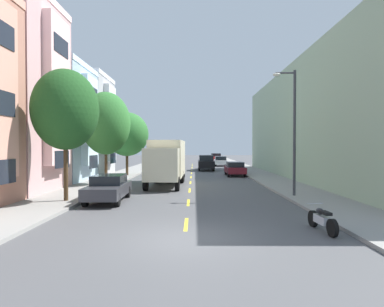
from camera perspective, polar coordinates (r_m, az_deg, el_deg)
The scene contains 21 objects.
ground_plane at distance 40.89m, azimuth -0.06°, elevation -3.01°, with size 160.00×160.00×0.00m, color #4C4C4F.
sidewalk_left at distance 39.58m, azimuth -10.43°, elevation -3.07°, with size 3.20×120.00×0.14m, color gray.
sidewalk_right at distance 39.47m, azimuth 10.29°, elevation -3.08°, with size 3.20×120.00×0.14m, color gray.
lane_centerline_dashes at distance 35.40m, azimuth -0.13°, elevation -3.65°, with size 0.14×47.20×0.01m.
townhouse_third_powder_blue at distance 32.11m, azimuth -27.84°, elevation 4.20°, with size 13.08×6.57×9.89m.
townhouse_fourth_dove_grey at distance 37.85m, azimuth -21.70°, elevation 4.15°, with size 11.16×6.57×10.39m.
apartment_block_opposite at distance 33.64m, azimuth 23.92°, elevation 4.71°, with size 10.00×36.00×10.22m, color #99AD8E.
street_tree_nearest at distance 18.89m, azimuth -20.58°, elevation 6.93°, with size 3.42×3.42×6.85m.
street_tree_second at distance 26.51m, azimuth -14.34°, elevation 4.95°, with size 3.70×3.70×6.97m.
street_tree_third at distance 34.31m, azimuth -10.92°, elevation 3.21°, with size 4.28×4.28×6.26m.
street_lamp at distance 20.37m, azimuth 16.52°, elevation 4.88°, with size 1.35×0.28×7.21m.
delivery_box_truck at distance 26.02m, azimuth -4.27°, elevation -1.08°, with size 2.60×8.23×3.45m.
parked_hatchback_forest at distance 44.39m, azimuth -5.71°, elevation -1.72°, with size 1.85×4.05×1.50m.
parked_pickup_red at distance 63.38m, azimuth 4.12°, elevation -0.80°, with size 2.11×5.34×1.73m.
parked_wagon_white at distance 52.36m, azimuth 4.81°, elevation -1.23°, with size 1.90×4.73×1.50m.
parked_suv_teal at distance 54.33m, azimuth -4.56°, elevation -0.95°, with size 2.08×4.85×1.93m.
parked_pickup_sky at distance 60.31m, azimuth -4.03°, elevation -0.90°, with size 2.10×5.34×1.73m.
parked_sedan_burgundy at distance 34.66m, azimuth 7.26°, elevation -2.53°, with size 1.81×4.50×1.43m.
parked_sedan_charcoal at distance 18.80m, azimuth -13.92°, elevation -5.62°, with size 1.93×4.55×1.43m.
moving_black_sedan at distance 42.46m, azimuth 2.38°, elevation -1.53°, with size 1.95×4.80×1.93m.
parked_motorcycle at distance 12.76m, azimuth 21.09°, elevation -10.41°, with size 0.62×2.05×0.90m.
Camera 1 is at (0.31, -10.78, 2.94)m, focal length 31.60 mm.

